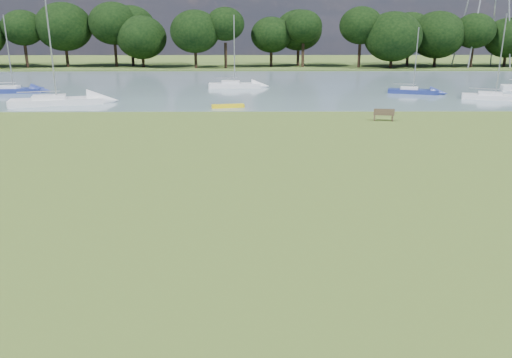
{
  "coord_description": "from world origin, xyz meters",
  "views": [
    {
      "loc": [
        1.41,
        -21.06,
        7.12
      ],
      "look_at": [
        1.6,
        -2.0,
        1.26
      ],
      "focal_mm": 35.0,
      "sensor_mm": 36.0,
      "label": 1
    }
  ],
  "objects_px": {
    "kayak": "(228,106)",
    "sailboat_6": "(56,99)",
    "sailboat_5": "(413,90)",
    "riverbank_bench": "(384,115)",
    "sailboat_1": "(13,88)",
    "sailboat_4": "(495,95)",
    "sailboat_2": "(234,84)"
  },
  "relations": [
    {
      "from": "kayak",
      "to": "sailboat_6",
      "type": "distance_m",
      "value": 16.38
    },
    {
      "from": "sailboat_6",
      "to": "kayak",
      "type": "bearing_deg",
      "value": -23.24
    },
    {
      "from": "sailboat_5",
      "to": "sailboat_6",
      "type": "distance_m",
      "value": 36.81
    },
    {
      "from": "sailboat_6",
      "to": "sailboat_5",
      "type": "bearing_deg",
      "value": -4.22
    },
    {
      "from": "riverbank_bench",
      "to": "sailboat_1",
      "type": "distance_m",
      "value": 40.53
    },
    {
      "from": "sailboat_4",
      "to": "sailboat_6",
      "type": "distance_m",
      "value": 42.91
    },
    {
      "from": "sailboat_2",
      "to": "sailboat_5",
      "type": "relative_size",
      "value": 1.19
    },
    {
      "from": "riverbank_bench",
      "to": "sailboat_4",
      "type": "height_order",
      "value": "sailboat_4"
    },
    {
      "from": "kayak",
      "to": "sailboat_5",
      "type": "relative_size",
      "value": 0.42
    },
    {
      "from": "sailboat_4",
      "to": "sailboat_6",
      "type": "bearing_deg",
      "value": -155.01
    },
    {
      "from": "kayak",
      "to": "sailboat_5",
      "type": "bearing_deg",
      "value": 13.25
    },
    {
      "from": "riverbank_bench",
      "to": "sailboat_1",
      "type": "bearing_deg",
      "value": 164.7
    },
    {
      "from": "sailboat_4",
      "to": "sailboat_5",
      "type": "relative_size",
      "value": 1.18
    },
    {
      "from": "kayak",
      "to": "sailboat_1",
      "type": "height_order",
      "value": "sailboat_1"
    },
    {
      "from": "kayak",
      "to": "sailboat_2",
      "type": "bearing_deg",
      "value": 76.94
    },
    {
      "from": "sailboat_5",
      "to": "kayak",
      "type": "bearing_deg",
      "value": -136.19
    },
    {
      "from": "sailboat_4",
      "to": "sailboat_6",
      "type": "xyz_separation_m",
      "value": [
        -42.81,
        -2.95,
        0.09
      ]
    },
    {
      "from": "riverbank_bench",
      "to": "sailboat_5",
      "type": "xyz_separation_m",
      "value": [
        7.29,
        16.12,
        -0.02
      ]
    },
    {
      "from": "sailboat_4",
      "to": "sailboat_5",
      "type": "height_order",
      "value": "sailboat_4"
    },
    {
      "from": "kayak",
      "to": "sailboat_2",
      "type": "xyz_separation_m",
      "value": [
        0.08,
        15.19,
        0.35
      ]
    },
    {
      "from": "riverbank_bench",
      "to": "sailboat_2",
      "type": "bearing_deg",
      "value": 129.6
    },
    {
      "from": "sailboat_5",
      "to": "sailboat_4",
      "type": "bearing_deg",
      "value": -16.72
    },
    {
      "from": "sailboat_1",
      "to": "sailboat_6",
      "type": "relative_size",
      "value": 0.74
    },
    {
      "from": "kayak",
      "to": "sailboat_5",
      "type": "xyz_separation_m",
      "value": [
        19.75,
        9.64,
        0.27
      ]
    },
    {
      "from": "sailboat_2",
      "to": "sailboat_4",
      "type": "height_order",
      "value": "sailboat_2"
    },
    {
      "from": "sailboat_1",
      "to": "sailboat_2",
      "type": "relative_size",
      "value": 0.99
    },
    {
      "from": "sailboat_4",
      "to": "sailboat_5",
      "type": "distance_m",
      "value": 8.26
    },
    {
      "from": "kayak",
      "to": "sailboat_1",
      "type": "distance_m",
      "value": 26.51
    },
    {
      "from": "sailboat_2",
      "to": "sailboat_6",
      "type": "xyz_separation_m",
      "value": [
        -16.33,
        -13.18,
        0.04
      ]
    },
    {
      "from": "kayak",
      "to": "sailboat_4",
      "type": "height_order",
      "value": "sailboat_4"
    },
    {
      "from": "riverbank_bench",
      "to": "sailboat_4",
      "type": "bearing_deg",
      "value": 48.92
    },
    {
      "from": "sailboat_5",
      "to": "sailboat_6",
      "type": "relative_size",
      "value": 0.62
    }
  ]
}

